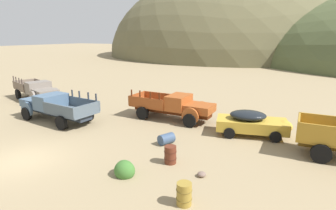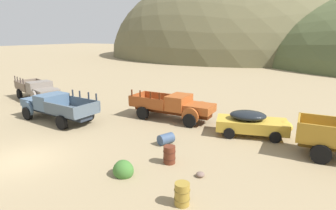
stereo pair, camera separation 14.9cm
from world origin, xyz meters
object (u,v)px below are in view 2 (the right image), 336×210
(truck_oxide_orange, at_px, (177,107))
(oil_drum_foreground, at_px, (182,194))
(car_faded_yellow, at_px, (254,123))
(truck_chalk_blue, at_px, (53,106))
(oil_drum_tipped, at_px, (166,139))
(oil_drum_by_truck, at_px, (169,155))
(truck_primer_gray, at_px, (40,90))

(truck_oxide_orange, xyz_separation_m, oil_drum_foreground, (4.93, -9.22, -0.57))
(car_faded_yellow, height_order, oil_drum_foreground, car_faded_yellow)
(truck_chalk_blue, bearing_deg, truck_oxide_orange, -148.12)
(truck_oxide_orange, xyz_separation_m, oil_drum_tipped, (1.53, -4.41, -0.70))
(car_faded_yellow, xyz_separation_m, oil_drum_tipped, (-4.09, -3.83, -0.51))
(car_faded_yellow, bearing_deg, oil_drum_by_truck, -129.86)
(oil_drum_foreground, bearing_deg, oil_drum_by_truck, 126.57)
(truck_primer_gray, xyz_separation_m, truck_chalk_blue, (6.07, -3.34, -0.01))
(truck_primer_gray, height_order, car_faded_yellow, truck_primer_gray)
(car_faded_yellow, relative_size, oil_drum_foreground, 5.45)
(truck_oxide_orange, distance_m, oil_drum_tipped, 4.72)
(oil_drum_by_truck, distance_m, oil_drum_foreground, 3.43)
(truck_primer_gray, bearing_deg, oil_drum_foreground, -6.54)
(truck_primer_gray, xyz_separation_m, oil_drum_tipped, (15.72, -3.48, -0.72))
(truck_primer_gray, xyz_separation_m, oil_drum_foreground, (19.12, -8.29, -0.58))
(truck_chalk_blue, distance_m, car_faded_yellow, 14.23)
(truck_chalk_blue, xyz_separation_m, oil_drum_foreground, (13.05, -4.95, -0.57))
(oil_drum_tipped, bearing_deg, car_faded_yellow, 43.11)
(car_faded_yellow, bearing_deg, truck_chalk_blue, -179.89)
(truck_oxide_orange, xyz_separation_m, car_faded_yellow, (5.62, -0.58, -0.19))
(oil_drum_tipped, relative_size, oil_drum_by_truck, 1.18)
(truck_chalk_blue, relative_size, oil_drum_foreground, 7.66)
(oil_drum_tipped, bearing_deg, truck_primer_gray, 167.53)
(oil_drum_by_truck, height_order, oil_drum_foreground, oil_drum_by_truck)
(car_faded_yellow, bearing_deg, truck_oxide_orange, 159.17)
(truck_chalk_blue, relative_size, oil_drum_by_truck, 7.57)
(truck_oxide_orange, height_order, oil_drum_by_truck, truck_oxide_orange)
(truck_oxide_orange, distance_m, oil_drum_by_truck, 7.10)
(oil_drum_by_truck, bearing_deg, truck_primer_gray, 162.04)
(truck_primer_gray, bearing_deg, car_faded_yellow, 17.92)
(oil_drum_foreground, bearing_deg, truck_oxide_orange, 118.11)
(truck_chalk_blue, xyz_separation_m, oil_drum_by_truck, (11.00, -2.19, -0.57))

